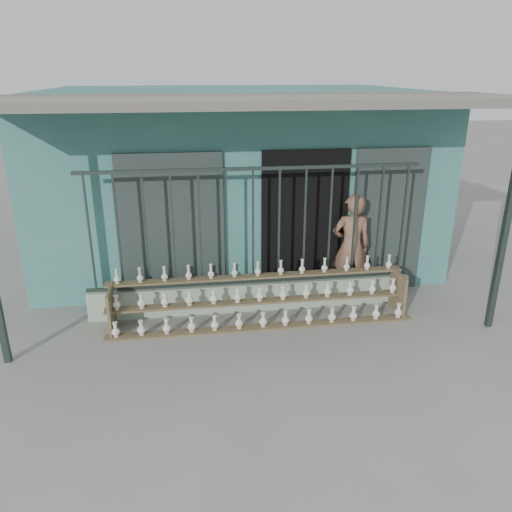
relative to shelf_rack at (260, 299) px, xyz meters
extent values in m
plane|color=slate|center=(-0.05, -0.88, -0.36)|extent=(60.00, 60.00, 0.00)
cube|color=#336D66|center=(-0.05, 3.42, 1.24)|extent=(7.00, 5.00, 3.20)
cube|color=black|center=(0.85, 0.94, 0.84)|extent=(1.40, 0.12, 2.40)
cube|color=#202B29|center=(-1.25, 0.90, 0.84)|extent=(1.60, 0.08, 2.40)
cube|color=#202B29|center=(2.25, 0.90, 0.84)|extent=(1.20, 0.08, 2.40)
cube|color=#59544C|center=(-0.05, 0.32, 2.79)|extent=(7.40, 2.00, 0.12)
cube|color=#283330|center=(3.30, -0.63, 1.19)|extent=(0.08, 0.08, 3.10)
cube|color=#92A890|center=(-0.05, 0.42, -0.14)|extent=(5.00, 0.20, 0.45)
cube|color=#283330|center=(-2.40, 0.42, 0.99)|extent=(0.03, 0.03, 1.80)
cube|color=#283330|center=(-2.01, 0.42, 0.99)|extent=(0.03, 0.03, 1.80)
cube|color=#283330|center=(-1.61, 0.42, 0.99)|extent=(0.03, 0.03, 1.80)
cube|color=#283330|center=(-1.22, 0.42, 0.99)|extent=(0.03, 0.03, 1.80)
cube|color=#283330|center=(-0.83, 0.42, 0.99)|extent=(0.03, 0.03, 1.80)
cube|color=#283330|center=(-0.44, 0.42, 0.99)|extent=(0.03, 0.03, 1.80)
cube|color=#283330|center=(-0.05, 0.42, 0.99)|extent=(0.03, 0.03, 1.80)
cube|color=#283330|center=(0.34, 0.42, 0.99)|extent=(0.03, 0.03, 1.80)
cube|color=#283330|center=(0.74, 0.42, 0.99)|extent=(0.03, 0.03, 1.80)
cube|color=#283330|center=(1.13, 0.42, 0.99)|extent=(0.03, 0.03, 1.80)
cube|color=#283330|center=(1.52, 0.42, 0.99)|extent=(0.03, 0.03, 1.80)
cube|color=#283330|center=(1.91, 0.42, 0.99)|extent=(0.03, 0.03, 1.80)
cube|color=#283330|center=(2.30, 0.42, 0.99)|extent=(0.03, 0.03, 1.80)
cube|color=#283330|center=(-0.05, 0.42, 1.86)|extent=(5.00, 0.04, 0.05)
cube|color=#283330|center=(-0.05, 0.42, 0.11)|extent=(5.00, 0.04, 0.05)
cube|color=brown|center=(0.00, -0.23, -0.35)|extent=(4.50, 0.18, 0.03)
cube|color=brown|center=(0.00, 0.02, -0.05)|extent=(4.50, 0.18, 0.03)
cube|color=brown|center=(0.00, 0.27, 0.25)|extent=(4.50, 0.18, 0.03)
cube|color=brown|center=(-2.15, 0.02, -0.04)|extent=(0.04, 0.55, 0.64)
cube|color=brown|center=(2.15, 0.02, -0.04)|extent=(0.04, 0.55, 0.64)
imported|color=brown|center=(1.58, 0.67, 0.51)|extent=(0.66, 0.45, 1.74)
camera|label=1|loc=(-1.02, -6.61, 3.17)|focal=35.00mm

